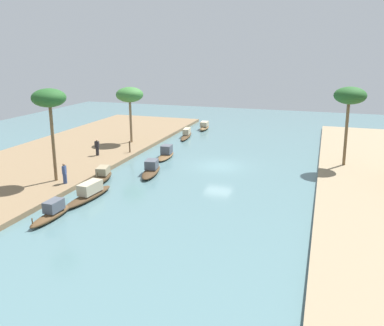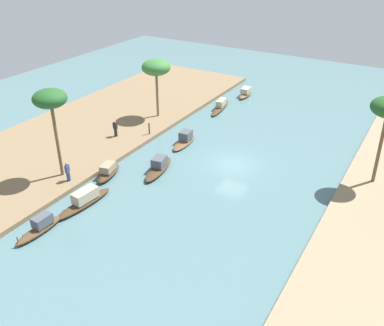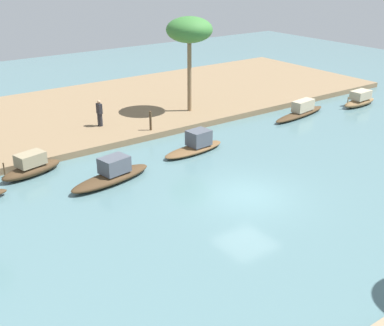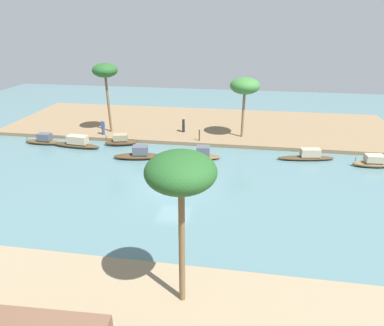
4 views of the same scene
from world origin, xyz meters
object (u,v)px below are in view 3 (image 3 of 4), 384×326
Objects in this scene: sampan_with_tall_canopy at (360,100)px; person_on_near_bank at (100,114)px; sampan_open_hull at (112,174)px; sampan_upstream_small at (301,111)px; sampan_near_left_bank at (196,145)px; mooring_post at (151,121)px; sampan_downstream_large at (31,167)px; palm_tree_left_near at (189,31)px.

person_on_near_bank reaches higher than sampan_with_tall_canopy.
sampan_upstream_small is at bearing 177.69° from sampan_open_hull.
sampan_near_left_bank is 3.81m from mooring_post.
sampan_downstream_large is at bearing -19.66° from sampan_near_left_bank.
sampan_near_left_bank is 5.71m from sampan_open_hull.
sampan_near_left_bank is at bearing 152.20° from sampan_downstream_large.
sampan_open_hull is 4.19m from sampan_downstream_large.
person_on_near_bank is at bearing -50.14° from mooring_post.
sampan_upstream_small is 10.62m from mooring_post.
sampan_open_hull is 15.46m from sampan_upstream_small.
sampan_downstream_large is at bearing 10.89° from mooring_post.
sampan_open_hull is 1.36× the size of sampan_downstream_large.
sampan_downstream_large is at bearing -11.84° from sampan_upstream_small.
sampan_downstream_large is at bearing 123.52° from person_on_near_bank.
sampan_downstream_large is 0.55× the size of palm_tree_left_near.
sampan_downstream_large reaches higher than sampan_upstream_small.
sampan_open_hull is 12.53m from palm_tree_left_near.
palm_tree_left_near is at bearing -96.24° from person_on_near_bank.
mooring_post is (-7.86, -1.51, 0.52)m from sampan_downstream_large.
person_on_near_bank is (-5.77, -4.01, 0.70)m from sampan_downstream_large.
palm_tree_left_near is (11.39, -5.21, 5.21)m from sampan_with_tall_canopy.
sampan_open_hull is at bearing 35.17° from palm_tree_left_near.
sampan_downstream_large is 13.65m from palm_tree_left_near.
sampan_near_left_bank is 8.75m from sampan_downstream_large.
mooring_post reaches higher than sampan_upstream_small.
sampan_near_left_bank is at bearing -157.86° from person_on_near_bank.
mooring_post is at bearing -15.16° from sampan_with_tall_canopy.
sampan_near_left_bank reaches higher than sampan_upstream_small.
sampan_downstream_large is (8.47, -2.21, 0.04)m from sampan_near_left_bank.
sampan_upstream_small is at bearing -113.48° from person_on_near_bank.
person_on_near_bank reaches higher than sampan_downstream_large.
sampan_near_left_bank reaches higher than sampan_downstream_large.
person_on_near_bank reaches higher than sampan_open_hull.
person_on_near_bank is at bearing -21.39° from sampan_with_tall_canopy.
sampan_near_left_bank is at bearing -1.65° from sampan_with_tall_canopy.
sampan_open_hull is 7.72m from person_on_near_bank.
person_on_near_bank is 3.26m from mooring_post.
sampan_near_left_bank is at bearing -1.67° from sampan_upstream_small.
sampan_upstream_small is 1.56× the size of sampan_downstream_large.
person_on_near_bank is at bearing -122.44° from sampan_open_hull.
person_on_near_bank reaches higher than sampan_upstream_small.
sampan_open_hull is 0.87× the size of sampan_upstream_small.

